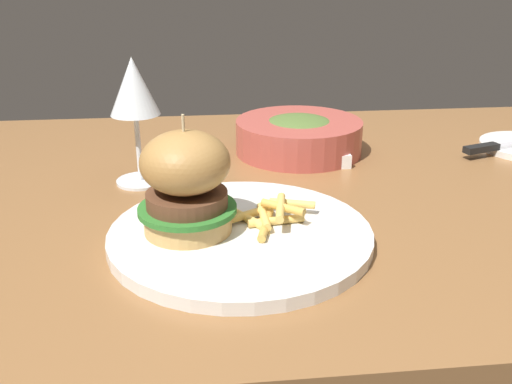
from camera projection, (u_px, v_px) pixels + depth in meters
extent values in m
cube|color=brown|center=(295.00, 198.00, 0.78)|extent=(1.16, 0.76, 0.04)
cylinder|color=brown|center=(13.00, 315.00, 1.16)|extent=(0.06, 0.06, 0.70)
cylinder|color=brown|center=(496.00, 286.00, 1.26)|extent=(0.06, 0.06, 0.70)
cylinder|color=white|center=(241.00, 235.00, 0.61)|extent=(0.28, 0.28, 0.01)
cylinder|color=tan|center=(188.00, 221.00, 0.60)|extent=(0.09, 0.09, 0.02)
cylinder|color=#2D7028|center=(187.00, 209.00, 0.60)|extent=(0.10, 0.10, 0.01)
cylinder|color=brown|center=(187.00, 199.00, 0.59)|extent=(0.09, 0.09, 0.02)
ellipsoid|color=#A97A41|center=(185.00, 162.00, 0.58)|extent=(0.09, 0.09, 0.07)
cylinder|color=#CCB78C|center=(184.00, 139.00, 0.57)|extent=(0.00, 0.00, 0.05)
cylinder|color=#EABC5B|center=(247.00, 218.00, 0.62)|extent=(0.04, 0.06, 0.01)
cylinder|color=#EABC5B|center=(276.00, 221.00, 0.62)|extent=(0.06, 0.02, 0.01)
cylinder|color=gold|center=(266.00, 224.00, 0.61)|extent=(0.03, 0.07, 0.01)
cylinder|color=#EABC5B|center=(292.00, 203.00, 0.64)|extent=(0.05, 0.02, 0.01)
cylinder|color=#EABC5B|center=(248.00, 215.00, 0.63)|extent=(0.06, 0.04, 0.01)
cylinder|color=#EABC5B|center=(264.00, 216.00, 0.62)|extent=(0.01, 0.06, 0.01)
cylinder|color=gold|center=(283.00, 207.00, 0.62)|extent=(0.05, 0.04, 0.01)
cylinder|color=#EABC5B|center=(281.00, 208.00, 0.62)|extent=(0.02, 0.06, 0.01)
cylinder|color=silver|center=(141.00, 181.00, 0.78)|extent=(0.07, 0.07, 0.00)
cylinder|color=silver|center=(139.00, 148.00, 0.76)|extent=(0.01, 0.01, 0.09)
cone|color=silver|center=(133.00, 86.00, 0.73)|extent=(0.06, 0.06, 0.07)
cube|color=black|center=(481.00, 148.00, 0.87)|extent=(0.06, 0.03, 0.01)
cube|color=white|center=(315.00, 156.00, 0.85)|extent=(0.09, 0.07, 0.02)
cube|color=#F4E58C|center=(316.00, 144.00, 0.84)|extent=(0.03, 0.03, 0.02)
cylinder|color=#B24C42|center=(299.00, 137.00, 0.89)|extent=(0.20, 0.20, 0.05)
ellipsoid|color=#4C662D|center=(299.00, 124.00, 0.88)|extent=(0.11, 0.11, 0.02)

